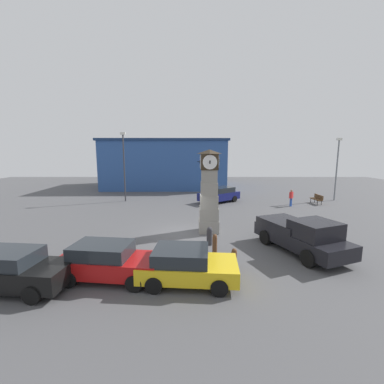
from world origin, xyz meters
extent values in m
plane|color=#4C4C4F|center=(0.00, 0.00, 0.00)|extent=(71.95, 71.95, 0.00)
cube|color=gray|center=(1.71, 0.43, 0.40)|extent=(1.25, 1.25, 0.80)
cube|color=gray|center=(1.71, 0.43, 1.21)|extent=(1.18, 1.18, 0.80)
cube|color=gray|center=(1.71, 0.43, 2.01)|extent=(1.11, 1.11, 0.80)
cube|color=gray|center=(1.71, 0.43, 2.81)|extent=(1.04, 1.04, 0.80)
cube|color=gray|center=(1.71, 0.43, 3.62)|extent=(0.97, 0.97, 0.80)
cube|color=#2D2316|center=(1.71, 0.43, 4.51)|extent=(1.06, 1.06, 0.99)
cylinder|color=white|center=(1.71, 0.98, 4.51)|extent=(0.87, 0.04, 0.87)
cube|color=black|center=(1.71, 1.01, 4.51)|extent=(0.06, 0.20, 0.11)
cube|color=black|center=(1.71, 1.01, 4.51)|extent=(0.04, 0.23, 0.28)
cylinder|color=white|center=(1.71, -0.12, 4.51)|extent=(0.87, 0.04, 0.87)
cube|color=black|center=(1.71, -0.15, 4.51)|extent=(0.06, 0.06, 0.20)
cube|color=black|center=(1.71, -0.15, 4.51)|extent=(0.04, 0.33, 0.06)
cylinder|color=white|center=(2.26, 0.43, 4.51)|extent=(0.04, 0.87, 0.87)
cube|color=black|center=(2.29, 0.43, 4.51)|extent=(0.19, 0.06, 0.14)
cube|color=black|center=(2.29, 0.43, 4.51)|extent=(0.14, 0.04, 0.32)
cylinder|color=white|center=(1.15, 0.43, 4.51)|extent=(0.04, 0.87, 0.87)
cube|color=black|center=(1.13, 0.43, 4.51)|extent=(0.06, 0.06, 0.20)
cube|color=black|center=(1.13, 0.43, 4.51)|extent=(0.33, 0.04, 0.07)
pyramid|color=#2D2316|center=(1.71, 0.43, 5.14)|extent=(1.12, 1.12, 0.27)
cylinder|color=brown|center=(2.51, -4.77, 0.37)|extent=(0.25, 0.25, 0.74)
sphere|color=brown|center=(2.51, -4.77, 0.78)|extent=(0.22, 0.22, 0.22)
cylinder|color=brown|center=(1.77, -3.36, 0.47)|extent=(0.24, 0.24, 0.94)
sphere|color=brown|center=(1.77, -3.36, 0.97)|extent=(0.22, 0.22, 0.22)
cylinder|color=#333338|center=(1.60, -1.96, 0.42)|extent=(0.32, 0.32, 0.84)
sphere|color=#333338|center=(1.60, -1.96, 0.89)|extent=(0.28, 0.28, 0.28)
cube|color=black|center=(-6.00, -6.62, 0.64)|extent=(4.21, 2.10, 0.74)
cube|color=#1E2328|center=(-6.30, -6.59, 1.27)|extent=(2.38, 1.79, 0.52)
cylinder|color=black|center=(-4.67, -5.93, 0.32)|extent=(0.66, 0.28, 0.64)
cylinder|color=black|center=(-4.82, -7.56, 0.32)|extent=(0.66, 0.28, 0.64)
cylinder|color=black|center=(-7.18, -5.69, 0.32)|extent=(0.66, 0.28, 0.64)
cube|color=#A51111|center=(-2.70, -5.80, 0.61)|extent=(4.32, 2.21, 0.68)
cube|color=#1E2328|center=(-3.01, -5.77, 1.22)|extent=(2.45, 1.85, 0.54)
cylinder|color=black|center=(-1.33, -5.13, 0.32)|extent=(0.66, 0.29, 0.64)
cylinder|color=black|center=(-1.52, -6.77, 0.32)|extent=(0.66, 0.29, 0.64)
cylinder|color=black|center=(-3.89, -4.83, 0.32)|extent=(0.66, 0.29, 0.64)
cylinder|color=black|center=(-4.08, -6.47, 0.32)|extent=(0.66, 0.29, 0.64)
cube|color=gold|center=(0.49, -6.08, 0.58)|extent=(3.98, 2.20, 0.62)
cube|color=#1E2328|center=(0.20, -6.06, 1.15)|extent=(2.24, 1.92, 0.52)
cylinder|color=black|center=(1.74, -5.26, 0.32)|extent=(0.65, 0.27, 0.64)
cylinder|color=black|center=(1.61, -7.08, 0.32)|extent=(0.65, 0.27, 0.64)
cylinder|color=black|center=(-0.64, -5.08, 0.32)|extent=(0.65, 0.27, 0.64)
cylinder|color=black|center=(-0.77, -6.90, 0.32)|extent=(0.65, 0.27, 0.64)
cube|color=navy|center=(3.38, 10.09, 0.65)|extent=(4.55, 4.09, 0.75)
cube|color=#1E2328|center=(3.64, 10.29, 1.27)|extent=(2.91, 2.78, 0.50)
cylinder|color=black|center=(2.83, 8.58, 0.32)|extent=(0.64, 0.57, 0.64)
cylinder|color=black|center=(1.79, 9.93, 0.32)|extent=(0.64, 0.57, 0.64)
cylinder|color=black|center=(4.97, 10.24, 0.32)|extent=(0.64, 0.57, 0.64)
cylinder|color=black|center=(3.93, 11.59, 0.32)|extent=(0.64, 0.57, 0.64)
cube|color=black|center=(6.22, -2.92, 0.70)|extent=(3.78, 5.53, 0.70)
cube|color=black|center=(6.55, -3.76, 1.45)|extent=(2.47, 2.38, 0.80)
cube|color=black|center=(5.85, -1.96, 1.23)|extent=(2.93, 3.38, 0.36)
cylinder|color=black|center=(7.69, -4.00, 0.40)|extent=(0.55, 0.85, 0.80)
cylinder|color=black|center=(5.88, -4.71, 0.40)|extent=(0.55, 0.85, 0.80)
cylinder|color=black|center=(6.57, -1.13, 0.40)|extent=(0.55, 0.85, 0.80)
cylinder|color=black|center=(4.76, -1.84, 0.40)|extent=(0.55, 0.85, 0.80)
cube|color=brown|center=(12.95, 9.36, 0.45)|extent=(0.57, 1.62, 0.08)
cube|color=brown|center=(13.20, 9.37, 0.70)|extent=(0.13, 1.60, 0.40)
cylinder|color=#262628|center=(12.72, 9.99, 0.23)|extent=(0.06, 0.06, 0.45)
cylinder|color=#262628|center=(12.78, 8.71, 0.23)|extent=(0.06, 0.06, 0.45)
cylinder|color=#262628|center=(13.12, 10.01, 0.23)|extent=(0.06, 0.06, 0.45)
cylinder|color=#262628|center=(13.17, 8.73, 0.23)|extent=(0.06, 0.06, 0.45)
cylinder|color=#264CA5|center=(10.05, 8.23, 0.39)|extent=(0.14, 0.14, 0.78)
cylinder|color=#264CA5|center=(9.91, 8.08, 0.39)|extent=(0.14, 0.14, 0.78)
cube|color=red|center=(9.98, 8.16, 1.08)|extent=(0.45, 0.46, 0.59)
sphere|color=#8C664C|center=(9.98, 8.16, 1.47)|extent=(0.21, 0.21, 0.21)
cylinder|color=#333338|center=(-6.31, 10.66, 3.40)|extent=(0.14, 0.14, 6.80)
cube|color=silver|center=(-6.31, 10.66, 6.92)|extent=(0.50, 0.24, 0.24)
cylinder|color=slate|center=(15.72, 11.13, 3.13)|extent=(0.14, 0.14, 6.25)
cube|color=silver|center=(15.72, 11.13, 6.37)|extent=(0.50, 0.24, 0.24)
cube|color=#2D5193|center=(-3.20, 22.17, 3.24)|extent=(16.70, 10.83, 6.48)
cube|color=navy|center=(-3.20, 22.17, 6.63)|extent=(17.20, 11.16, 0.30)
camera|label=1|loc=(0.63, -15.62, 5.17)|focal=24.00mm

